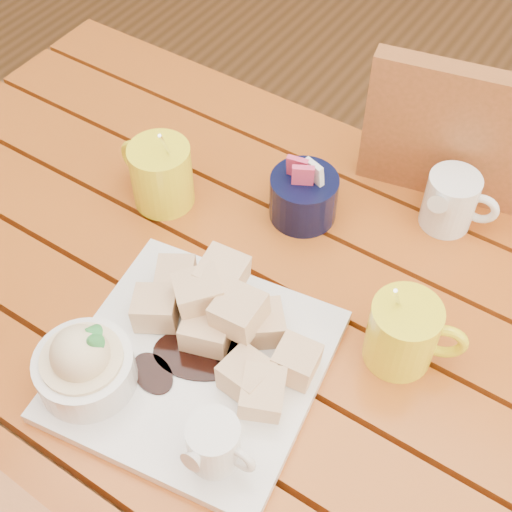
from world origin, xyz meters
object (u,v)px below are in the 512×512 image
Objects in this scene: table at (233,346)px; coffee_mug_right at (405,333)px; coffee_mug_left at (160,173)px; chair_far at (485,243)px; dessert_plate at (175,356)px.

table is 0.27m from coffee_mug_right.
coffee_mug_left is 0.41m from coffee_mug_right.
table is 8.16× the size of coffee_mug_left.
table is at bearing 53.34° from chair_far.
coffee_mug_left is 1.04× the size of coffee_mug_right.
chair_far is at bearing 65.74° from table.
table is at bearing 91.62° from dessert_plate.
coffee_mug_left is (-0.19, 0.22, 0.02)m from dessert_plate.
coffee_mug_right reaches higher than dessert_plate.
chair_far is (0.22, 0.48, -0.11)m from table.
coffee_mug_left reaches higher than table.
dessert_plate is 0.29m from coffee_mug_left.
coffee_mug_right is 0.15× the size of chair_far.
table is 0.19m from dessert_plate.
dessert_plate is at bearing 58.09° from chair_far.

